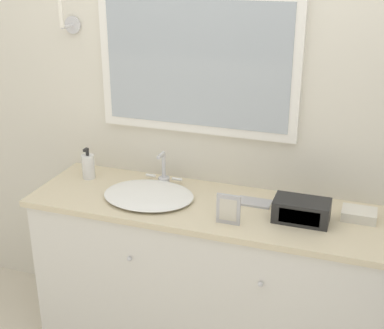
% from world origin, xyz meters
% --- Properties ---
extents(wall_back, '(8.00, 0.18, 2.55)m').
position_xyz_m(wall_back, '(-0.00, 0.60, 1.28)').
color(wall_back, silver).
rests_on(wall_back, ground_plane).
extents(vanity_counter, '(1.81, 0.55, 0.85)m').
position_xyz_m(vanity_counter, '(0.00, 0.30, 0.43)').
color(vanity_counter, silver).
rests_on(vanity_counter, ground_plane).
extents(sink_basin, '(0.46, 0.42, 0.18)m').
position_xyz_m(sink_basin, '(-0.31, 0.28, 0.87)').
color(sink_basin, white).
rests_on(sink_basin, vanity_counter).
extents(soap_bottle, '(0.07, 0.07, 0.17)m').
position_xyz_m(soap_bottle, '(-0.72, 0.40, 0.92)').
color(soap_bottle, white).
rests_on(soap_bottle, vanity_counter).
extents(appliance_box, '(0.25, 0.15, 0.10)m').
position_xyz_m(appliance_box, '(0.44, 0.28, 0.90)').
color(appliance_box, black).
rests_on(appliance_box, vanity_counter).
extents(picture_frame, '(0.11, 0.01, 0.14)m').
position_xyz_m(picture_frame, '(0.13, 0.15, 0.92)').
color(picture_frame, '#B2B2B7').
rests_on(picture_frame, vanity_counter).
extents(hand_towel_near_sink, '(0.16, 0.12, 0.04)m').
position_xyz_m(hand_towel_near_sink, '(0.69, 0.39, 0.87)').
color(hand_towel_near_sink, silver).
rests_on(hand_towel_near_sink, vanity_counter).
extents(metal_tray, '(0.16, 0.09, 0.01)m').
position_xyz_m(metal_tray, '(0.20, 0.39, 0.86)').
color(metal_tray, '#ADADB2').
rests_on(metal_tray, vanity_counter).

